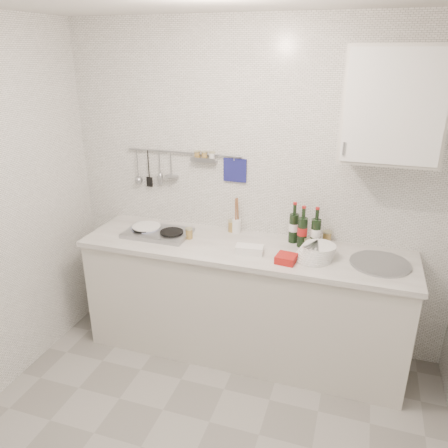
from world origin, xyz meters
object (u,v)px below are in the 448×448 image
wine_bottles (304,226)px  utensil_crock (236,224)px  plate_stack_hob (145,229)px  plate_stack_sink (316,252)px  wall_cabinet (394,105)px

wine_bottles → utensil_crock: bearing=170.9°
plate_stack_hob → plate_stack_sink: plate_stack_sink is taller
wine_bottles → utensil_crock: size_ratio=1.06×
wall_cabinet → wine_bottles: bearing=176.3°
plate_stack_hob → utensil_crock: 0.72m
plate_stack_hob → wine_bottles: 1.24m
wall_cabinet → plate_stack_sink: bearing=-156.5°
wine_bottles → utensil_crock: wine_bottles is taller
wall_cabinet → utensil_crock: 1.41m
wine_bottles → utensil_crock: 0.55m
wall_cabinet → utensil_crock: size_ratio=2.40×
wall_cabinet → wine_bottles: wall_cabinet is taller
plate_stack_sink → utensil_crock: bearing=156.7°
wall_cabinet → utensil_crock: wall_cabinet is taller
wine_bottles → wall_cabinet: bearing=-3.7°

